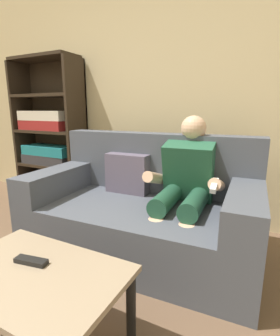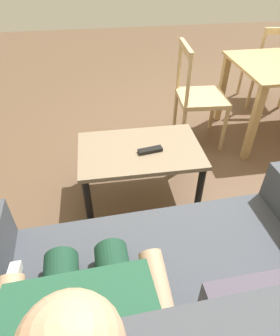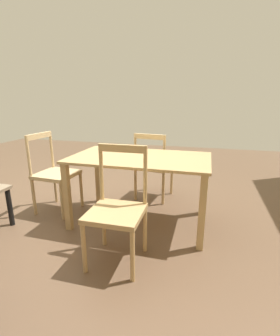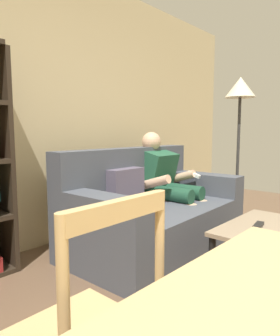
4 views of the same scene
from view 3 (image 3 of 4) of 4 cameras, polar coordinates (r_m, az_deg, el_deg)
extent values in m
plane|color=brown|center=(2.98, -15.83, -10.31)|extent=(8.96, 8.96, 0.00)
cylinder|color=black|center=(2.90, -28.18, -8.06)|extent=(0.05, 0.05, 0.41)
cube|color=tan|center=(2.48, 0.00, 2.41)|extent=(1.40, 0.82, 0.02)
cube|color=tan|center=(2.84, 14.73, -3.92)|extent=(0.06, 0.06, 0.70)
cube|color=tan|center=(3.12, -9.76, -1.82)|extent=(0.06, 0.06, 0.70)
cube|color=tan|center=(2.18, 14.30, -10.20)|extent=(0.06, 0.06, 0.70)
cube|color=tan|center=(2.53, -16.67, -6.58)|extent=(0.06, 0.06, 0.70)
cube|color=tan|center=(1.94, -5.71, -10.47)|extent=(0.43, 0.43, 0.04)
cylinder|color=tan|center=(1.96, -13.01, -17.66)|extent=(0.04, 0.04, 0.43)
cylinder|color=tan|center=(1.84, -1.78, -19.77)|extent=(0.04, 0.04, 0.43)
cylinder|color=tan|center=(2.26, -8.49, -12.67)|extent=(0.04, 0.04, 0.43)
cylinder|color=tan|center=(2.15, 1.17, -14.04)|extent=(0.04, 0.04, 0.43)
cylinder|color=tan|center=(2.07, -9.02, -1.23)|extent=(0.03, 0.03, 0.51)
cylinder|color=tan|center=(1.96, 1.25, -2.08)|extent=(0.03, 0.03, 0.51)
cube|color=tan|center=(1.95, -4.16, 4.61)|extent=(0.38, 0.04, 0.06)
cube|color=#D1B27F|center=(2.97, -18.94, -1.42)|extent=(0.45, 0.45, 0.04)
cylinder|color=#D1B27F|center=(2.79, -17.79, -7.32)|extent=(0.04, 0.04, 0.45)
cylinder|color=#D1B27F|center=(3.07, -13.60, -4.78)|extent=(0.04, 0.04, 0.45)
cylinder|color=#D1B27F|center=(3.02, -23.63, -6.10)|extent=(0.04, 0.04, 0.45)
cylinder|color=#D1B27F|center=(3.29, -19.22, -3.87)|extent=(0.04, 0.04, 0.45)
cylinder|color=#D1B27F|center=(2.89, -24.63, 2.36)|extent=(0.03, 0.03, 0.47)
cylinder|color=#D1B27F|center=(3.17, -19.97, 3.94)|extent=(0.03, 0.03, 0.47)
cube|color=#D1B27F|center=(2.99, -22.60, 6.99)|extent=(0.06, 0.38, 0.06)
cube|color=#D1B27F|center=(3.22, 3.38, 0.48)|extent=(0.47, 0.47, 0.04)
cylinder|color=#D1B27F|center=(3.40, 7.43, -2.59)|extent=(0.04, 0.04, 0.43)
cylinder|color=#D1B27F|center=(3.51, 1.46, -1.83)|extent=(0.04, 0.04, 0.43)
cylinder|color=#D1B27F|center=(3.05, 5.46, -4.69)|extent=(0.04, 0.04, 0.43)
cylinder|color=#D1B27F|center=(3.18, -1.08, -3.76)|extent=(0.04, 0.04, 0.43)
cylinder|color=#D1B27F|center=(2.93, 5.69, 3.38)|extent=(0.03, 0.03, 0.45)
cylinder|color=#D1B27F|center=(3.06, -1.12, 4.00)|extent=(0.03, 0.03, 0.45)
cube|color=#D1B27F|center=(2.95, 2.25, 7.36)|extent=(0.38, 0.09, 0.06)
camera|label=1|loc=(4.01, -39.25, 10.85)|focal=27.38mm
camera|label=2|loc=(2.59, -77.10, 11.34)|focal=31.06mm
camera|label=4|loc=(2.42, 14.23, 11.59)|focal=32.67mm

